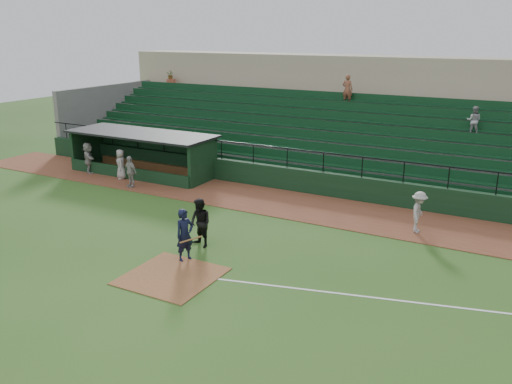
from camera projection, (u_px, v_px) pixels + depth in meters
The scene contains 12 objects.
ground at pixel (189, 265), 18.91m from camera, with size 90.00×90.00×0.00m, color #2D541B.
warning_track at pixel (286, 204), 25.63m from camera, with size 40.00×4.00×0.03m, color brown.
home_plate_dirt at pixel (172, 276), 18.07m from camera, with size 3.00×3.00×0.03m, color brown.
foul_line at pixel (426, 304), 16.26m from camera, with size 18.00×0.09×0.01m, color white.
stadium_structure at pixel (347, 129), 32.06m from camera, with size 38.00×13.08×6.40m.
dugout at pixel (147, 150), 31.02m from camera, with size 8.90×3.20×2.42m.
batter_at_plate at pixel (185, 235), 19.08m from camera, with size 1.14×0.83×1.95m.
umpire at pixel (200, 223), 20.34m from camera, with size 0.92×0.72×1.90m, color black.
runner at pixel (419, 212), 21.74m from camera, with size 1.12×0.64×1.73m, color #A8A29D.
dugout_player_a at pixel (130, 172), 28.06m from camera, with size 0.98×0.41×1.68m, color #ACA6A0.
dugout_player_b at pixel (121, 164), 29.66m from camera, with size 0.81×0.53×1.67m, color #A9A39E.
dugout_player_c at pixel (88, 158), 30.91m from camera, with size 1.65×0.53×1.78m, color #ABA6A0.
Camera 1 is at (10.40, -14.06, 8.02)m, focal length 37.30 mm.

